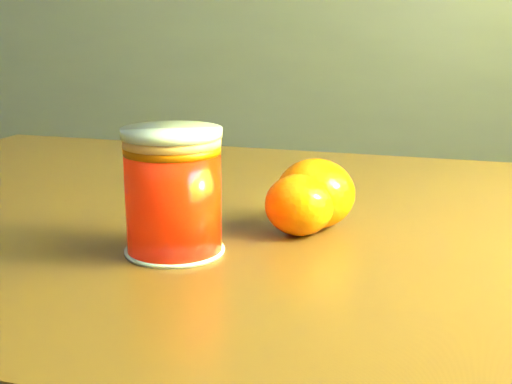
# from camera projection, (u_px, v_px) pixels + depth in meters

# --- Properties ---
(kitchen_counter) EXTENTS (3.15, 0.60, 0.90)m
(kitchen_counter) POSITION_uv_depth(u_px,v_px,m) (21.00, 164.00, 1.94)
(kitchen_counter) COLOR #424246
(kitchen_counter) RESTS_ON ground
(table) EXTENTS (0.99, 0.77, 0.68)m
(table) POSITION_uv_depth(u_px,v_px,m) (238.00, 304.00, 0.66)
(table) COLOR brown
(table) RESTS_ON ground
(juice_glass) EXTENTS (0.08, 0.08, 0.09)m
(juice_glass) POSITION_uv_depth(u_px,v_px,m) (173.00, 192.00, 0.53)
(juice_glass) COLOR #FF1F05
(juice_glass) RESTS_ON table
(orange_front) EXTENTS (0.08, 0.08, 0.06)m
(orange_front) POSITION_uv_depth(u_px,v_px,m) (315.00, 194.00, 0.60)
(orange_front) COLOR orange
(orange_front) RESTS_ON table
(orange_back) EXTENTS (0.06, 0.06, 0.05)m
(orange_back) POSITION_uv_depth(u_px,v_px,m) (300.00, 205.00, 0.58)
(orange_back) COLOR orange
(orange_back) RESTS_ON table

